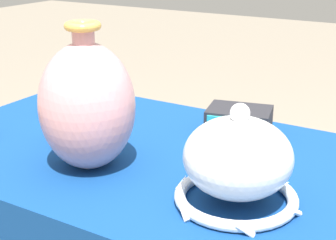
% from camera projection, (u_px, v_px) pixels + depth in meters
% --- Properties ---
extents(display_table, '(1.28, 0.69, 0.76)m').
position_uv_depth(display_table, '(176.00, 192.00, 1.18)').
color(display_table, '#38383D').
rests_on(display_table, ground_plane).
extents(vase_tall_bulbous, '(0.20, 0.20, 0.32)m').
position_uv_depth(vase_tall_bulbous, '(87.00, 105.00, 1.08)').
color(vase_tall_bulbous, '#D19399').
rests_on(vase_tall_bulbous, display_table).
extents(vase_dome_bell, '(0.25, 0.23, 0.20)m').
position_uv_depth(vase_dome_bell, '(237.00, 164.00, 0.95)').
color(vase_dome_bell, white).
rests_on(vase_dome_bell, display_table).
extents(mosaic_tile_box, '(0.18, 0.15, 0.06)m').
position_uv_depth(mosaic_tile_box, '(239.00, 121.00, 1.31)').
color(mosaic_tile_box, '#232328').
rests_on(mosaic_tile_box, display_table).
extents(jar_round_cobalt, '(0.10, 0.10, 0.13)m').
position_uv_depth(jar_round_cobalt, '(78.00, 116.00, 1.27)').
color(jar_round_cobalt, '#3851A8').
rests_on(jar_round_cobalt, display_table).
extents(pot_squat_celadon, '(0.14, 0.14, 0.06)m').
position_uv_depth(pot_squat_celadon, '(72.00, 103.00, 1.45)').
color(pot_squat_celadon, '#A8CCB7').
rests_on(pot_squat_celadon, display_table).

